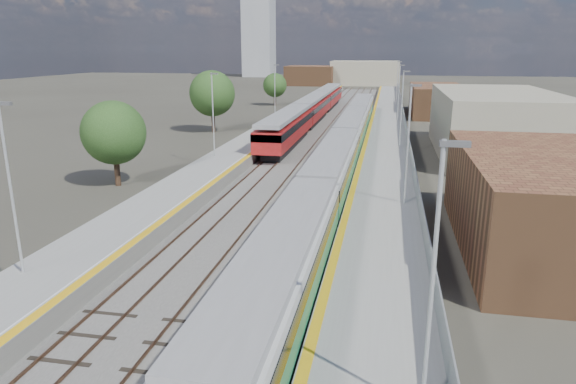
% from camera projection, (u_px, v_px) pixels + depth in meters
% --- Properties ---
extents(ground, '(320.00, 320.00, 0.00)m').
position_uv_depth(ground, '(341.00, 141.00, 60.78)').
color(ground, '#47443A').
rests_on(ground, ground).
extents(ballast_bed, '(10.50, 155.00, 0.06)m').
position_uv_depth(ballast_bed, '(325.00, 137.00, 63.55)').
color(ballast_bed, '#565451').
rests_on(ballast_bed, ground).
extents(tracks, '(8.96, 160.00, 0.17)m').
position_uv_depth(tracks, '(331.00, 134.00, 65.00)').
color(tracks, '#4C3323').
rests_on(tracks, ground).
extents(platform_right, '(4.70, 155.00, 8.52)m').
position_uv_depth(platform_right, '(387.00, 135.00, 62.02)').
color(platform_right, slate).
rests_on(platform_right, ground).
extents(platform_left, '(4.30, 155.00, 8.52)m').
position_uv_depth(platform_left, '(271.00, 131.00, 64.65)').
color(platform_left, slate).
rests_on(platform_left, ground).
extents(buildings, '(72.00, 185.50, 40.00)m').
position_uv_depth(buildings, '(307.00, 48.00, 144.98)').
color(buildings, brown).
rests_on(buildings, ground).
extents(green_train, '(2.72, 75.85, 3.00)m').
position_uv_depth(green_train, '(344.00, 144.00, 46.83)').
color(green_train, black).
rests_on(green_train, ground).
extents(red_train, '(2.95, 59.70, 3.72)m').
position_uv_depth(red_train, '(313.00, 108.00, 75.00)').
color(red_train, black).
rests_on(red_train, ground).
extents(tree_a, '(4.97, 4.97, 6.74)m').
position_uv_depth(tree_a, '(114.00, 133.00, 39.87)').
color(tree_a, '#382619').
rests_on(tree_a, ground).
extents(tree_b, '(5.84, 5.84, 7.92)m').
position_uv_depth(tree_b, '(212.00, 94.00, 65.87)').
color(tree_b, '#382619').
rests_on(tree_b, ground).
extents(tree_c, '(4.51, 4.51, 6.11)m').
position_uv_depth(tree_c, '(275.00, 85.00, 97.61)').
color(tree_c, '#382619').
rests_on(tree_c, ground).
extents(tree_d, '(4.06, 4.06, 5.51)m').
position_uv_depth(tree_d, '(507.00, 104.00, 67.65)').
color(tree_d, '#382619').
rests_on(tree_d, ground).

